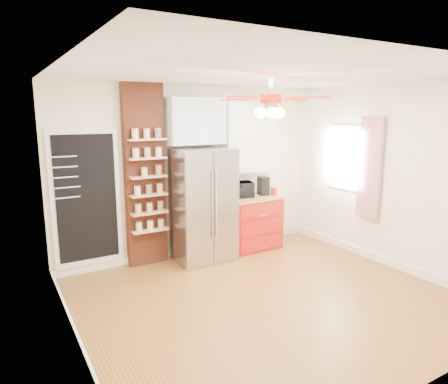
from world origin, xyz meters
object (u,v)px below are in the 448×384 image
red_cabinet (252,222)px  coffee_maker (263,186)px  fridge (202,205)px  ceiling_fan (271,99)px  pantry_jar_oats (144,172)px  canister_left (274,191)px  toaster_oven (239,190)px

red_cabinet → coffee_maker: coffee_maker is taller
fridge → ceiling_fan: bearing=-88.2°
pantry_jar_oats → canister_left: bearing=-4.9°
coffee_maker → toaster_oven: bearing=-174.1°
canister_left → pantry_jar_oats: (-2.20, 0.19, 0.47)m
ceiling_fan → red_cabinet: bearing=61.3°
toaster_oven → canister_left: toaster_oven is taller
coffee_maker → red_cabinet: bearing=-166.9°
fridge → toaster_oven: 0.76m
pantry_jar_oats → ceiling_fan: bearing=-62.6°
toaster_oven → pantry_jar_oats: 1.65m
fridge → pantry_jar_oats: (-0.86, 0.13, 0.56)m
ceiling_fan → pantry_jar_oats: (-0.91, 1.76, -0.99)m
fridge → ceiling_fan: (0.05, -1.63, 1.55)m
red_cabinet → coffee_maker: 0.65m
coffee_maker → pantry_jar_oats: (-2.06, 0.08, 0.38)m
ceiling_fan → pantry_jar_oats: ceiling_fan is taller
canister_left → pantry_jar_oats: size_ratio=1.08×
coffee_maker → pantry_jar_oats: bearing=-170.6°
fridge → canister_left: fridge is taller
coffee_maker → ceiling_fan: bearing=-112.8°
ceiling_fan → canister_left: size_ratio=10.60×
ceiling_fan → canister_left: (1.29, 1.57, -1.46)m
coffee_maker → pantry_jar_oats: 2.10m
canister_left → pantry_jar_oats: bearing=175.1°
fridge → canister_left: 1.34m
canister_left → pantry_jar_oats: 2.26m
red_cabinet → pantry_jar_oats: (-1.83, 0.08, 0.98)m
red_cabinet → ceiling_fan: bearing=-118.7°
fridge → toaster_oven: size_ratio=3.81×
coffee_maker → pantry_jar_oats: pantry_jar_oats is taller
ceiling_fan → coffee_maker: (1.15, 1.69, -1.37)m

